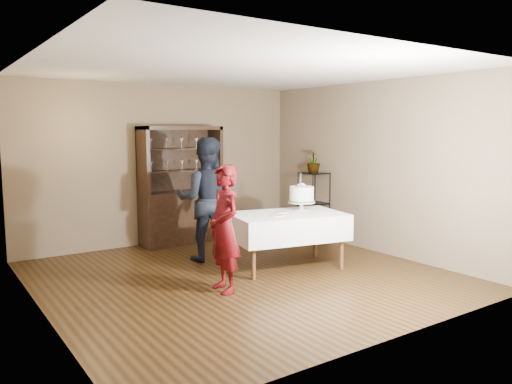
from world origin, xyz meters
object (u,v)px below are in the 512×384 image
Objects in this scene: cake at (302,195)px; potted_plant at (314,161)px; china_hutch at (181,205)px; man at (206,199)px; woman at (224,229)px; plant_etagere at (314,203)px; cake_table at (287,226)px.

potted_plant reaches higher than cake.
man is (-0.20, -1.25, 0.25)m from china_hutch.
cake is at bearing 113.87° from woman.
china_hutch reaches higher than man.
plant_etagere is at bearing 36.47° from potted_plant.
plant_etagere is at bearing 42.64° from cake.
woman reaches higher than cake.
plant_etagere is at bearing 125.95° from woman.
china_hutch is 2.33m from cake_table.
china_hutch reaches higher than cake_table.
china_hutch is 2.35m from cake.
plant_etagere is 1.65m from cake.
china_hutch is 1.30× the size of woman.
china_hutch is 1.17× the size of cake_table.
china_hutch is 4.82× the size of potted_plant.
cake_table is 0.94× the size of man.
man is 1.41m from cake.
man is at bearing 140.71° from cake.
plant_etagere is (2.08, -1.05, -0.01)m from china_hutch.
potted_plant is (1.14, 1.06, 0.40)m from cake.
plant_etagere is at bearing -26.83° from china_hutch.
man is 3.39× the size of cake.
man is at bearing -175.74° from potted_plant.
woman is (-1.26, -0.40, 0.17)m from cake_table.
woman is at bearing -150.20° from potted_plant.
cake is at bearing 19.14° from cake_table.
potted_plant is at bearing 125.82° from woman.
man is at bearing -98.96° from china_hutch.
woman reaches higher than cake_table.
potted_plant is (-0.05, -0.04, 0.74)m from plant_etagere.
cake_table is at bearing 113.50° from woman.
cake is (-1.19, -1.09, 0.34)m from plant_etagere.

